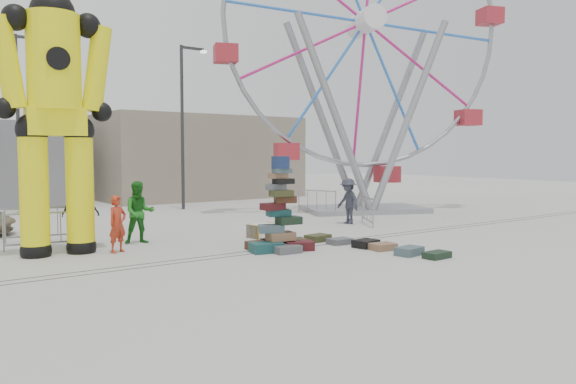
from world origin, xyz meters
TOP-DOWN VIEW (x-y plane):
  - ground at (0.00, 0.00)m, footprint 90.00×90.00m
  - track_line_near at (0.00, 0.60)m, footprint 40.00×0.04m
  - track_line_far at (0.00, 1.00)m, footprint 40.00×0.04m
  - building_right at (7.00, 20.00)m, footprint 12.00×8.00m
  - lamp_post_right at (3.09, 13.00)m, footprint 1.41×0.25m
  - lamp_post_left at (-3.91, 15.00)m, footprint 1.41×0.25m
  - suitcase_tower at (0.09, 0.66)m, footprint 2.04×1.70m
  - crash_test_dummy at (-5.21, 3.63)m, footprint 3.13×1.38m
  - ferris_wheel at (9.44, 6.94)m, footprint 12.57×5.30m
  - steamer_trunk at (1.04, 3.00)m, footprint 1.03×0.74m
  - row_case_0 at (2.01, 1.29)m, footprint 0.84×0.64m
  - row_case_1 at (2.17, 0.43)m, footprint 0.73×0.52m
  - row_case_2 at (2.39, -0.49)m, footprint 0.76×0.64m
  - row_case_3 at (2.48, -1.08)m, footprint 0.75×0.59m
  - row_case_4 at (2.47, -2.08)m, footprint 0.84×0.61m
  - row_case_5 at (2.71, -2.83)m, footprint 0.76×0.47m
  - barricade_dummy_b at (-5.37, 4.82)m, footprint 1.99×0.42m
  - barricade_dummy_c at (-5.06, 6.38)m, footprint 1.99×0.41m
  - barricade_wheel_front at (6.15, 3.32)m, footprint 1.16×1.74m
  - barricade_wheel_back at (7.11, 7.61)m, footprint 0.73×1.93m
  - pedestrian_red at (-3.79, 3.01)m, footprint 0.68×0.57m
  - pedestrian_green at (-2.69, 4.20)m, footprint 1.08×0.93m
  - pedestrian_black at (-4.26, 4.86)m, footprint 1.17×0.95m
  - pedestrian_grey at (5.70, 3.94)m, footprint 0.72×1.18m

SIDE VIEW (x-z plane):
  - ground at x=0.00m, z-range 0.00..0.00m
  - track_line_near at x=0.00m, z-range 0.00..0.01m
  - track_line_far at x=0.00m, z-range 0.00..0.01m
  - row_case_5 at x=2.71m, z-range 0.00..0.18m
  - row_case_1 at x=2.17m, z-range 0.00..0.18m
  - row_case_3 at x=2.48m, z-range 0.00..0.20m
  - row_case_0 at x=2.01m, z-range 0.00..0.20m
  - row_case_4 at x=2.47m, z-range 0.00..0.23m
  - row_case_2 at x=2.39m, z-range 0.00..0.23m
  - steamer_trunk at x=1.04m, z-range 0.00..0.44m
  - barricade_dummy_b at x=-5.37m, z-range 0.00..1.10m
  - barricade_dummy_c at x=-5.06m, z-range 0.00..1.10m
  - barricade_wheel_front at x=6.15m, z-range 0.00..1.10m
  - barricade_wheel_back at x=7.11m, z-range 0.00..1.10m
  - suitcase_tower at x=0.09m, z-range -0.59..2.09m
  - pedestrian_red at x=-3.79m, z-range 0.00..1.60m
  - pedestrian_grey at x=5.70m, z-range 0.00..1.78m
  - pedestrian_black at x=-4.26m, z-range 0.00..1.86m
  - pedestrian_green at x=-2.69m, z-range 0.00..1.91m
  - building_right at x=7.00m, z-range 0.00..5.00m
  - crash_test_dummy at x=-5.21m, z-range 0.21..8.10m
  - lamp_post_right at x=3.09m, z-range 0.48..8.48m
  - lamp_post_left at x=-3.91m, z-range 0.48..8.48m
  - ferris_wheel at x=9.44m, z-range -0.12..15.53m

